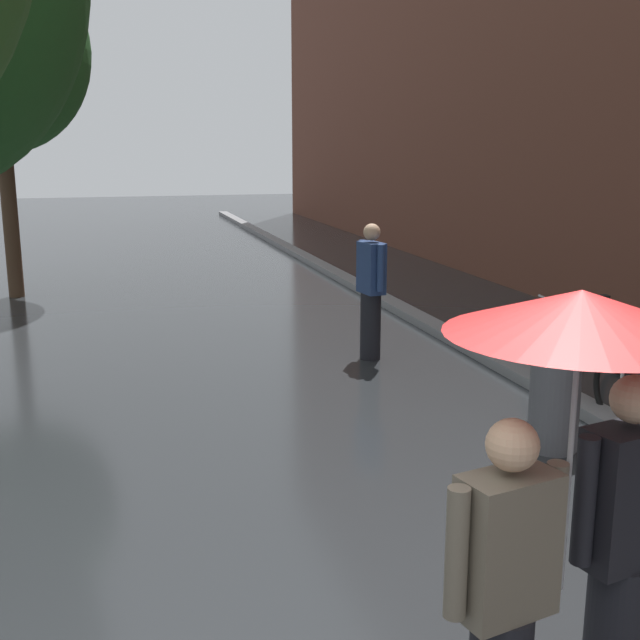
% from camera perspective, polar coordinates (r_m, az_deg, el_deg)
% --- Properties ---
extents(kerb_strip, '(0.30, 36.00, 0.12)m').
position_cam_1_polar(kerb_strip, '(13.58, 4.51, 1.58)').
color(kerb_strip, slate).
rests_on(kerb_strip, ground).
extents(parked_bicycle_2, '(1.11, 0.74, 0.96)m').
position_cam_1_polar(parked_bicycle_2, '(9.01, 19.74, -2.80)').
color(parked_bicycle_2, black).
rests_on(parked_bicycle_2, ground).
extents(parked_bicycle_3, '(1.16, 0.83, 0.96)m').
position_cam_1_polar(parked_bicycle_3, '(9.63, 18.34, -1.72)').
color(parked_bicycle_3, black).
rests_on(parked_bicycle_3, ground).
extents(couple_under_umbrella, '(1.23, 1.09, 2.10)m').
position_cam_1_polar(couple_under_umbrella, '(3.44, 17.88, -9.85)').
color(couple_under_umbrella, black).
rests_on(couple_under_umbrella, ground).
extents(litter_bin, '(0.44, 0.44, 0.85)m').
position_cam_1_polar(litter_bin, '(7.26, 16.66, -5.82)').
color(litter_bin, '#4C4C51').
rests_on(litter_bin, ground).
extents(pedestrian_walking_midground, '(0.27, 0.59, 1.71)m').
position_cam_1_polar(pedestrian_walking_midground, '(9.79, 3.73, 2.13)').
color(pedestrian_walking_midground, black).
rests_on(pedestrian_walking_midground, ground).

